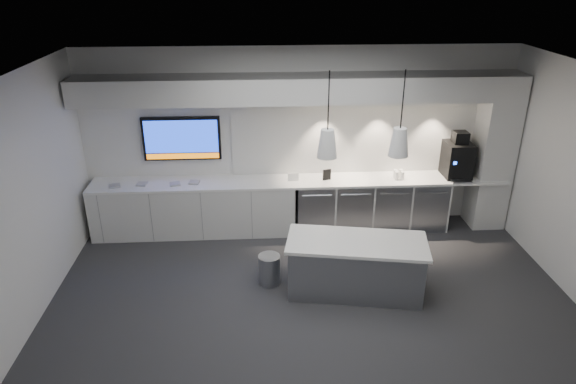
{
  "coord_description": "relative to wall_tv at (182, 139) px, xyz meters",
  "views": [
    {
      "loc": [
        -0.67,
        -5.56,
        4.13
      ],
      "look_at": [
        -0.26,
        1.1,
        1.17
      ],
      "focal_mm": 32.0,
      "sensor_mm": 36.0,
      "label": 1
    }
  ],
  "objects": [
    {
      "name": "left_base_cabinets",
      "position": [
        0.15,
        -0.27,
        -1.13
      ],
      "size": [
        3.3,
        0.63,
        0.86
      ],
      "primitive_type": "cube",
      "color": "silver",
      "rests_on": "floor"
    },
    {
      "name": "tray_a",
      "position": [
        -1.06,
        -0.36,
        -0.65
      ],
      "size": [
        0.2,
        0.2,
        0.02
      ],
      "primitive_type": "cube",
      "rotation": [
        0.0,
        0.0,
        0.31
      ],
      "color": "#AAAAAA",
      "rests_on": "back_counter"
    },
    {
      "name": "coffee_machine",
      "position": [
        4.5,
        -0.25,
        -0.35
      ],
      "size": [
        0.42,
        0.59,
        0.76
      ],
      "rotation": [
        0.0,
        0.0,
        0.0
      ],
      "color": "black",
      "rests_on": "back_counter"
    },
    {
      "name": "wall_back",
      "position": [
        1.9,
        0.05,
        -0.06
      ],
      "size": [
        7.0,
        0.0,
        7.0
      ],
      "primitive_type": "plane",
      "rotation": [
        1.57,
        0.0,
        0.0
      ],
      "color": "white",
      "rests_on": "floor"
    },
    {
      "name": "cup_cluster",
      "position": [
        3.53,
        -0.31,
        -0.59
      ],
      "size": [
        0.16,
        0.16,
        0.14
      ],
      "primitive_type": null,
      "color": "white",
      "rests_on": "back_counter"
    },
    {
      "name": "tray_d",
      "position": [
        0.19,
        -0.3,
        -0.65
      ],
      "size": [
        0.18,
        0.18,
        0.02
      ],
      "primitive_type": "cube",
      "rotation": [
        0.0,
        0.0,
        -0.13
      ],
      "color": "#AAAAAA",
      "rests_on": "back_counter"
    },
    {
      "name": "wall_left",
      "position": [
        -1.6,
        -2.45,
        -0.06
      ],
      "size": [
        0.0,
        7.0,
        7.0
      ],
      "primitive_type": "plane",
      "rotation": [
        1.57,
        0.0,
        1.57
      ],
      "color": "white",
      "rests_on": "floor"
    },
    {
      "name": "back_counter",
      "position": [
        1.9,
        -0.27,
        -0.68
      ],
      "size": [
        6.8,
        0.65,
        0.04
      ],
      "primitive_type": "cube",
      "color": "white",
      "rests_on": "left_base_cabinets"
    },
    {
      "name": "island",
      "position": [
        2.51,
        -2.14,
        -1.16
      ],
      "size": [
        1.96,
        1.11,
        0.78
      ],
      "rotation": [
        0.0,
        0.0,
        -0.18
      ],
      "color": "#979A9F",
      "rests_on": "floor"
    },
    {
      "name": "column",
      "position": [
        5.1,
        -0.25,
        -0.26
      ],
      "size": [
        0.55,
        0.55,
        2.6
      ],
      "primitive_type": "cube",
      "color": "silver",
      "rests_on": "floor"
    },
    {
      "name": "fridge_unit_b",
      "position": [
        2.78,
        -0.27,
        -1.13
      ],
      "size": [
        0.6,
        0.61,
        0.85
      ],
      "primitive_type": "cube",
      "color": "#979A9F",
      "rests_on": "floor"
    },
    {
      "name": "sign_white",
      "position": [
        1.78,
        -0.31,
        -0.59
      ],
      "size": [
        0.18,
        0.04,
        0.14
      ],
      "primitive_type": "cube",
      "rotation": [
        0.0,
        0.0,
        0.1
      ],
      "color": "white",
      "rests_on": "back_counter"
    },
    {
      "name": "fridge_unit_d",
      "position": [
        4.04,
        -0.27,
        -1.13
      ],
      "size": [
        0.6,
        0.61,
        0.85
      ],
      "primitive_type": "cube",
      "color": "#979A9F",
      "rests_on": "floor"
    },
    {
      "name": "ceiling",
      "position": [
        1.9,
        -2.45,
        1.44
      ],
      "size": [
        7.0,
        7.0,
        0.0
      ],
      "primitive_type": "plane",
      "rotation": [
        3.14,
        0.0,
        0.0
      ],
      "color": "black",
      "rests_on": "wall_back"
    },
    {
      "name": "soffit",
      "position": [
        1.9,
        -0.25,
        0.84
      ],
      "size": [
        6.9,
        0.6,
        0.4
      ],
      "primitive_type": "cube",
      "color": "silver",
      "rests_on": "wall_back"
    },
    {
      "name": "bin",
      "position": [
        1.34,
        -1.86,
        -1.34
      ],
      "size": [
        0.35,
        0.35,
        0.43
      ],
      "primitive_type": "cylinder",
      "rotation": [
        0.0,
        0.0,
        0.16
      ],
      "color": "#979A9F",
      "rests_on": "floor"
    },
    {
      "name": "fridge_unit_c",
      "position": [
        3.41,
        -0.27,
        -1.13
      ],
      "size": [
        0.6,
        0.61,
        0.85
      ],
      "primitive_type": "cube",
      "color": "#979A9F",
      "rests_on": "floor"
    },
    {
      "name": "fridge_unit_a",
      "position": [
        2.15,
        -0.27,
        -1.13
      ],
      "size": [
        0.6,
        0.61,
        0.85
      ],
      "primitive_type": "cube",
      "color": "#979A9F",
      "rests_on": "floor"
    },
    {
      "name": "floor",
      "position": [
        1.9,
        -2.45,
        -1.56
      ],
      "size": [
        7.0,
        7.0,
        0.0
      ],
      "primitive_type": "plane",
      "color": "#303032",
      "rests_on": "ground"
    },
    {
      "name": "pendant_left",
      "position": [
        2.07,
        -2.14,
        0.59
      ],
      "size": [
        0.25,
        0.25,
        1.05
      ],
      "color": "silver",
      "rests_on": "ceiling"
    },
    {
      "name": "tray_b",
      "position": [
        -0.64,
        -0.32,
        -0.65
      ],
      "size": [
        0.18,
        0.18,
        0.02
      ],
      "primitive_type": "cube",
      "rotation": [
        0.0,
        0.0,
        -0.11
      ],
      "color": "#AAAAAA",
      "rests_on": "back_counter"
    },
    {
      "name": "wall_front",
      "position": [
        1.9,
        -4.95,
        -0.06
      ],
      "size": [
        7.0,
        0.0,
        7.0
      ],
      "primitive_type": "plane",
      "rotation": [
        -1.57,
        0.0,
        0.0
      ],
      "color": "white",
      "rests_on": "floor"
    },
    {
      "name": "tray_c",
      "position": [
        -0.12,
        -0.35,
        -0.65
      ],
      "size": [
        0.19,
        0.19,
        0.02
      ],
      "primitive_type": "cube",
      "rotation": [
        0.0,
        0.0,
        0.24
      ],
      "color": "#AAAAAA",
      "rests_on": "back_counter"
    },
    {
      "name": "wall_tv",
      "position": [
        0.0,
        0.0,
        0.0
      ],
      "size": [
        1.25,
        0.07,
        0.72
      ],
      "color": "black",
      "rests_on": "wall_back"
    },
    {
      "name": "sign_black",
      "position": [
        2.34,
        -0.29,
        -0.57
      ],
      "size": [
        0.14,
        0.06,
        0.18
      ],
      "primitive_type": "cube",
      "rotation": [
        0.0,
        0.0,
        0.3
      ],
      "color": "black",
      "rests_on": "back_counter"
    },
    {
      "name": "pendant_right",
      "position": [
        2.95,
        -2.14,
        0.59
      ],
      "size": [
        0.25,
        0.25,
        1.05
      ],
      "color": "silver",
      "rests_on": "ceiling"
    },
    {
      "name": "backsplash",
      "position": [
        3.1,
        0.03,
        -0.01
      ],
      "size": [
        4.6,
        0.03,
        1.3
      ],
      "primitive_type": "cube",
      "color": "silver",
      "rests_on": "wall_back"
    }
  ]
}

